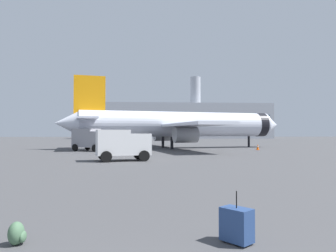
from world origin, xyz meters
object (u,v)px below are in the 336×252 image
Objects in this scene: cargo_van at (123,144)px; safety_cone_mid at (131,145)px; service_truck at (91,139)px; safety_cone_near at (258,147)px; traveller_backpack at (17,234)px; rolling_suitcase at (237,225)px; airplane_at_gate at (178,124)px.

safety_cone_mid is at bearing 90.63° from cargo_van.
service_truck reaches higher than safety_cone_mid.
safety_cone_near reaches higher than traveller_backpack.
safety_cone_mid is (-0.29, 26.10, -1.11)m from cargo_van.
cargo_van reaches higher than safety_cone_mid.
safety_cone_near is at bearing 42.52° from cargo_van.
rolling_suitcase is (3.74, -20.38, -1.06)m from cargo_van.
airplane_at_gate is 9.08m from safety_cone_mid.
cargo_van reaches higher than rolling_suitcase.
service_truck is 4.74× the size of rolling_suitcase.
airplane_at_gate is at bearing 28.76° from service_truck.
service_truck reaches higher than safety_cone_near.
traveller_backpack is at bearing -83.16° from service_truck.
airplane_at_gate is 32.30× the size of rolling_suitcase.
traveller_backpack is at bearing 177.02° from rolling_suitcase.
airplane_at_gate is at bearing 150.13° from safety_cone_near.
safety_cone_mid is at bearing 89.29° from traveller_backpack.
rolling_suitcase is 4.61m from traveller_backpack.
traveller_backpack is at bearing -116.84° from safety_cone_near.
service_truck is 16.06m from cargo_van.
service_truck is 10.87× the size of traveller_backpack.
safety_cone_mid is 0.63× the size of rolling_suitcase.
service_truck is 7.50× the size of safety_cone_mid.
rolling_suitcase reaches higher than safety_cone_mid.
safety_cone_near is 1.17× the size of safety_cone_mid.
service_truck is 35.65m from traveller_backpack.
rolling_suitcase is (8.85, -35.61, -1.22)m from service_truck.
safety_cone_near is (17.40, 15.96, -1.05)m from cargo_van.
traveller_backpack is (-7.91, -42.04, -3.42)m from airplane_at_gate.
rolling_suitcase is at bearing -2.98° from traveller_backpack.
cargo_van is 4.31× the size of rolling_suitcase.
cargo_van is (-7.05, -21.90, -2.21)m from airplane_at_gate.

